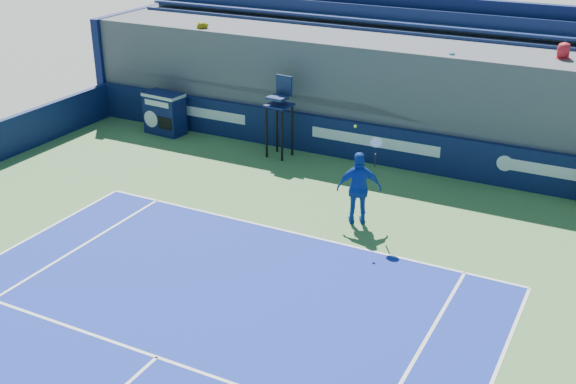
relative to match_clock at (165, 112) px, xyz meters
The scene contains 5 objects.
back_hoarding 7.18m from the match_clock, ahead, with size 20.40×0.21×1.20m.
match_clock is the anchor object (origin of this frame).
umpire_chair 4.45m from the match_clock, ahead, with size 0.77×0.77×2.48m.
tennis_player 8.91m from the match_clock, 21.99° to the right, with size 1.17×0.88×2.57m.
stadium_seating 7.71m from the match_clock, 20.70° to the left, with size 21.00×4.05×4.40m.
Camera 1 is at (6.95, -1.93, 7.92)m, focal length 45.00 mm.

